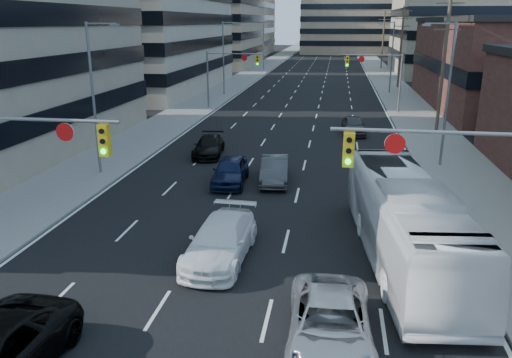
{
  "coord_description": "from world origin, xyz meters",
  "views": [
    {
      "loc": [
        3.62,
        -7.56,
        9.02
      ],
      "look_at": [
        0.22,
        13.71,
        2.2
      ],
      "focal_mm": 35.0,
      "sensor_mm": 36.0,
      "label": 1
    }
  ],
  "objects_px": {
    "transit_bus": "(406,221)",
    "sedan_blue": "(230,171)",
    "silver_suv": "(330,324)",
    "white_van": "(221,240)"
  },
  "relations": [
    {
      "from": "silver_suv",
      "to": "sedan_blue",
      "type": "relative_size",
      "value": 1.15
    },
    {
      "from": "transit_bus",
      "to": "sedan_blue",
      "type": "bearing_deg",
      "value": 129.13
    },
    {
      "from": "silver_suv",
      "to": "sedan_blue",
      "type": "bearing_deg",
      "value": 110.41
    },
    {
      "from": "white_van",
      "to": "transit_bus",
      "type": "height_order",
      "value": "transit_bus"
    },
    {
      "from": "white_van",
      "to": "silver_suv",
      "type": "relative_size",
      "value": 1.04
    },
    {
      "from": "sedan_blue",
      "to": "silver_suv",
      "type": "bearing_deg",
      "value": -70.73
    },
    {
      "from": "white_van",
      "to": "sedan_blue",
      "type": "distance_m",
      "value": 9.65
    },
    {
      "from": "transit_bus",
      "to": "sedan_blue",
      "type": "height_order",
      "value": "transit_bus"
    },
    {
      "from": "transit_bus",
      "to": "sedan_blue",
      "type": "xyz_separation_m",
      "value": [
        -8.72,
        8.51,
        -0.88
      ]
    },
    {
      "from": "white_van",
      "to": "transit_bus",
      "type": "xyz_separation_m",
      "value": [
        7.11,
        1.0,
        0.87
      ]
    }
  ]
}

